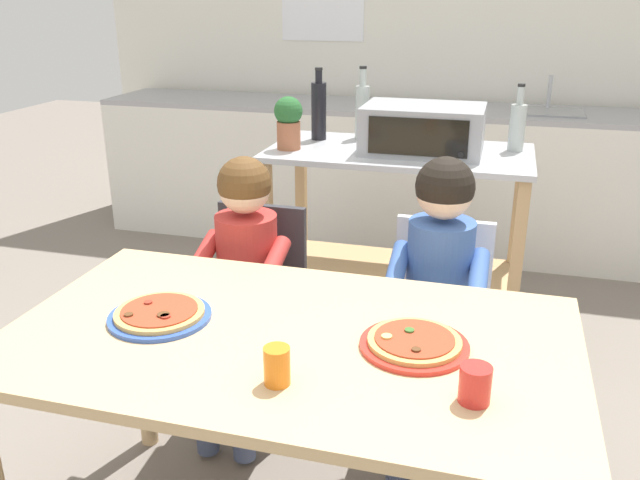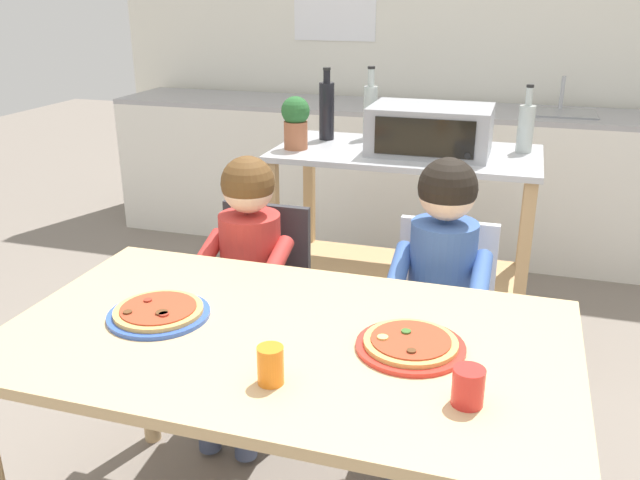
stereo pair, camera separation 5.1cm
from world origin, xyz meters
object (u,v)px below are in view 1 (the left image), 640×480
Objects in this scene: bottle_clear_vinegar at (517,126)px; dining_table at (289,366)px; bottle_brown_beer at (319,109)px; dining_chair_right at (437,319)px; potted_herb_plant at (288,121)px; drinking_cup_red at (475,384)px; pizza_plate_blue_rimmed at (160,314)px; child_in_blue_striped_shirt at (437,279)px; dining_chair_left at (255,298)px; toaster_oven at (423,129)px; pizza_plate_red_rimmed at (414,343)px; kitchen_island_cart at (397,214)px; child_in_red_shirt at (241,266)px; bottle_squat_spirits at (362,109)px; drinking_cup_orange at (277,366)px.

dining_table is at bearing -109.00° from bottle_clear_vinegar.
bottle_brown_beer reaches higher than dining_chair_right.
potted_herb_plant reaches higher than dining_chair_right.
pizza_plate_blue_rimmed is at bearing 168.79° from drinking_cup_red.
child_in_blue_striped_shirt reaches higher than pizza_plate_blue_rimmed.
bottle_clear_vinegar is 0.36× the size of dining_chair_left.
toaster_oven is 1.66m from drinking_cup_red.
toaster_oven is at bearing 96.97° from pizza_plate_red_rimmed.
dining_chair_left is (-0.90, -0.88, -0.54)m from bottle_clear_vinegar.
toaster_oven is (0.10, -0.01, 0.40)m from kitchen_island_cart.
dining_chair_right is (0.32, 0.70, -0.17)m from dining_table.
child_in_red_shirt is (-0.41, -0.88, 0.05)m from kitchen_island_cart.
dining_chair_left reaches higher than dining_table.
dining_chair_right is at bearing 11.23° from child_in_red_shirt.
dining_chair_left reaches higher than pizza_plate_blue_rimmed.
child_in_blue_striped_shirt is at bearing -72.32° from kitchen_island_cart.
kitchen_island_cart is 3.45× the size of bottle_squat_spirits.
pizza_plate_red_rimmed is at bearing -44.37° from dining_chair_left.
bottle_brown_beer reaches higher than toaster_oven.
dining_chair_left is 0.99m from pizza_plate_red_rimmed.
pizza_plate_blue_rimmed is at bearing -105.70° from kitchen_island_cart.
drinking_cup_orange is at bearing -93.53° from toaster_oven.
dining_table is 1.44× the size of child_in_red_shirt.
potted_herb_plant is 0.86m from child_in_red_shirt.
pizza_plate_blue_rimmed is (-0.90, -1.58, -0.26)m from bottle_clear_vinegar.
potted_herb_plant is 1.12m from child_in_blue_striped_shirt.
pizza_plate_blue_rimmed is (-0.41, -1.45, 0.14)m from kitchen_island_cart.
dining_chair_right is (0.49, -0.95, -0.56)m from bottle_squat_spirits.
drinking_cup_red is at bearing -51.35° from pizza_plate_red_rimmed.
bottle_clear_vinegar is 0.90m from bottle_brown_beer.
kitchen_island_cart is 1.09× the size of child_in_blue_striped_shirt.
dining_table is (0.17, -1.65, -0.40)m from bottle_squat_spirits.
potted_herb_plant is 0.84× the size of pizza_plate_blue_rimmed.
bottle_squat_spirits reaches higher than kitchen_island_cart.
potted_herb_plant is 2.73× the size of drinking_cup_red.
child_in_red_shirt reaches higher than dining_table.
toaster_oven is 1.76× the size of bottle_clear_vinegar.
bottle_brown_beer is 1.20× the size of pizza_plate_blue_rimmed.
kitchen_island_cart is at bearing 100.89° from pizza_plate_red_rimmed.
pizza_plate_blue_rimmed reaches higher than dining_table.
drinking_cup_red is at bearing -45.81° from dining_chair_left.
dining_table is (0.43, -1.33, -0.39)m from potted_herb_plant.
bottle_clear_vinegar is (0.49, 0.13, 0.41)m from kitchen_island_cart.
kitchen_island_cart reaches higher than pizza_plate_blue_rimmed.
pizza_plate_blue_rimmed is 3.06× the size of drinking_cup_orange.
pizza_plate_red_rimmed is 0.37m from drinking_cup_orange.
bottle_clear_vinegar reaches higher than drinking_cup_orange.
dining_chair_left is 0.75m from pizza_plate_blue_rimmed.
bottle_clear_vinegar is at bearing 60.28° from pizza_plate_blue_rimmed.
bottle_squat_spirits is at bearing 135.91° from kitchen_island_cart.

